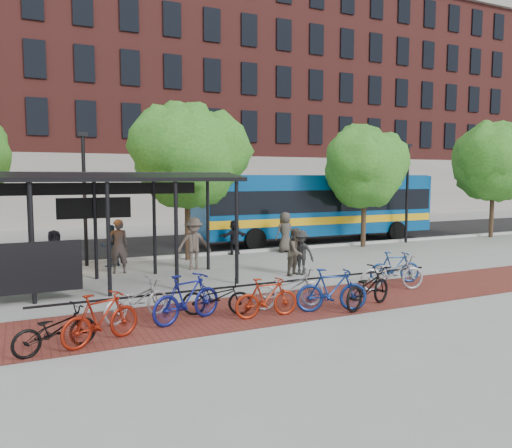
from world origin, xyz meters
name	(u,v)px	position (x,y,z in m)	size (l,w,h in m)	color
ground	(290,267)	(0.00, 0.00, 0.00)	(160.00, 160.00, 0.00)	#9E9E99
asphalt_street	(215,242)	(0.00, 8.00, 0.01)	(160.00, 8.00, 0.01)	black
curb	(247,251)	(0.00, 4.00, 0.06)	(160.00, 0.25, 0.12)	#B7B7B2
brick_strip	(315,302)	(-2.00, -5.00, 0.00)	(24.00, 3.00, 0.01)	maroon
bike_rack_rail	(259,300)	(-3.30, -4.10, 0.00)	(12.00, 0.05, 0.95)	black
building_brick	(247,105)	(10.00, 26.00, 10.00)	(55.00, 14.00, 20.00)	maroon
bus_shelter	(61,192)	(-8.13, -0.48, 3.00)	(10.60, 3.07, 3.60)	black
tree_b	(189,152)	(-2.90, 3.35, 4.46)	(5.15, 4.20, 6.47)	#382619
tree_c	(365,164)	(6.09, 3.35, 4.05)	(4.66, 3.80, 5.92)	#382619
tree_d	(495,158)	(15.10, 3.35, 4.47)	(5.39, 4.40, 6.55)	#382619
lamp_post_left	(85,195)	(-7.00, 3.60, 2.75)	(0.35, 0.20, 5.12)	black
lamp_post_right	(407,190)	(9.00, 3.60, 2.75)	(0.35, 0.20, 5.12)	black
bus	(316,204)	(4.85, 5.83, 2.02)	(13.09, 3.28, 3.52)	#074686
bike_0	(55,330)	(-8.73, -6.11, 0.45)	(0.59, 1.70, 0.89)	black
bike_1	(101,318)	(-7.84, -6.01, 0.54)	(0.51, 1.81, 1.09)	maroon
bike_2	(137,300)	(-6.81, -4.59, 0.48)	(0.64, 1.84, 0.96)	#9E9EA0
bike_3	(187,298)	(-5.77, -5.30, 0.59)	(0.55, 1.95, 1.17)	navy
bike_4	(217,297)	(-4.91, -5.03, 0.46)	(0.61, 1.74, 0.92)	black
bike_5	(267,298)	(-3.88, -5.77, 0.50)	(0.47, 1.66, 0.99)	maroon
bike_6	(288,288)	(-2.97, -5.22, 0.53)	(0.71, 2.02, 1.06)	#979799
bike_7	(332,290)	(-2.15, -6.01, 0.56)	(0.53, 1.87, 1.13)	navy
bike_8	(368,288)	(-1.06, -6.08, 0.53)	(0.70, 2.02, 1.06)	black
bike_10	(392,273)	(0.88, -4.77, 0.54)	(0.72, 2.07, 1.09)	#A4A4A7
bike_11	(395,267)	(1.66, -4.00, 0.52)	(0.49, 1.73, 1.04)	navy
pedestrian_0	(55,255)	(-8.28, 1.22, 0.84)	(0.82, 0.54, 1.68)	black
pedestrian_1	(118,246)	(-6.14, 1.55, 0.97)	(0.71, 0.47, 1.95)	#3E3431
pedestrian_2	(110,246)	(-6.19, 3.06, 0.80)	(0.78, 0.61, 1.60)	#1C2D42
pedestrian_3	(194,244)	(-3.47, 1.09, 0.97)	(1.26, 0.72, 1.94)	brown
pedestrian_5	(234,237)	(-0.69, 3.80, 0.77)	(1.42, 0.45, 1.53)	black
pedestrian_6	(285,232)	(1.64, 3.36, 0.92)	(0.90, 0.59, 1.85)	#433C35
pedestrian_8	(297,252)	(-0.57, -1.50, 0.83)	(0.81, 0.63, 1.66)	#4C4539
pedestrian_9	(301,253)	(-0.40, -1.50, 0.79)	(1.02, 0.59, 1.58)	#262626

